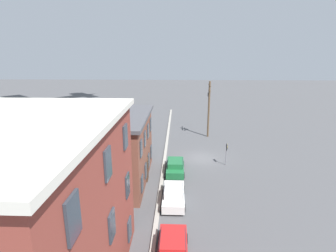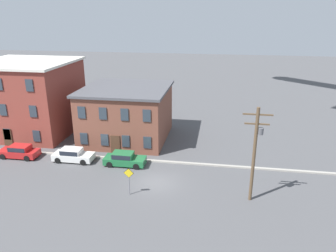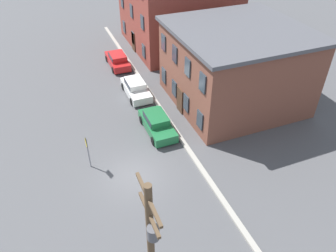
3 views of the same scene
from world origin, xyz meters
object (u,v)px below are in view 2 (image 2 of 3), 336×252
(car_green, at_px, (124,158))
(utility_pole, at_px, (255,150))
(car_white, at_px, (73,155))
(caution_sign, at_px, (129,177))
(car_red, at_px, (19,151))

(car_green, bearing_deg, utility_pole, -20.58)
(car_white, height_order, caution_sign, caution_sign)
(car_white, distance_m, utility_pole, 19.79)
(caution_sign, height_order, utility_pole, utility_pole)
(car_green, bearing_deg, car_white, 179.42)
(car_green, height_order, caution_sign, caution_sign)
(caution_sign, distance_m, utility_pole, 11.16)
(car_green, distance_m, utility_pole, 14.33)
(caution_sign, bearing_deg, utility_pole, 4.85)
(car_white, bearing_deg, caution_sign, -35.82)
(caution_sign, relative_size, utility_pole, 0.31)
(caution_sign, xyz_separation_m, utility_pole, (10.71, 0.91, 3.00))
(car_red, height_order, car_white, same)
(car_green, xyz_separation_m, caution_sign, (2.18, -5.75, 1.00))
(car_red, xyz_separation_m, car_white, (6.37, 0.06, 0.00))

